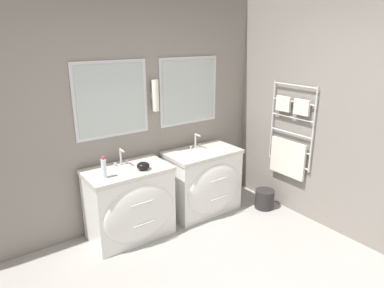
# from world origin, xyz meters

# --- Properties ---
(wall_back) EXTENTS (5.30, 0.16, 2.60)m
(wall_back) POSITION_xyz_m (0.01, 2.13, 1.31)
(wall_back) COLOR gray
(wall_back) RESTS_ON ground_plane
(wall_right) EXTENTS (0.13, 4.15, 2.60)m
(wall_right) POSITION_xyz_m (1.88, 0.95, 1.29)
(wall_right) COLOR gray
(wall_right) RESTS_ON ground_plane
(vanity_left) EXTENTS (0.90, 0.60, 0.80)m
(vanity_left) POSITION_xyz_m (-0.08, 1.77, 0.40)
(vanity_left) COLOR white
(vanity_left) RESTS_ON ground_plane
(vanity_right) EXTENTS (0.90, 0.60, 0.80)m
(vanity_right) POSITION_xyz_m (0.92, 1.77, 0.40)
(vanity_right) COLOR white
(vanity_right) RESTS_ON ground_plane
(faucet_left) EXTENTS (0.17, 0.12, 0.19)m
(faucet_left) POSITION_xyz_m (-0.08, 1.94, 0.88)
(faucet_left) COLOR silver
(faucet_left) RESTS_ON vanity_left
(faucet_right) EXTENTS (0.17, 0.12, 0.19)m
(faucet_right) POSITION_xyz_m (0.92, 1.94, 0.88)
(faucet_right) COLOR silver
(faucet_right) RESTS_ON vanity_right
(toiletry_bottle) EXTENTS (0.05, 0.05, 0.22)m
(toiletry_bottle) POSITION_xyz_m (-0.36, 1.72, 0.90)
(toiletry_bottle) COLOR silver
(toiletry_bottle) RESTS_ON vanity_left
(amenity_bowl) EXTENTS (0.14, 0.14, 0.08)m
(amenity_bowl) POSITION_xyz_m (0.05, 1.69, 0.84)
(amenity_bowl) COLOR black
(amenity_bowl) RESTS_ON vanity_left
(waste_bin) EXTENTS (0.25, 0.25, 0.24)m
(waste_bin) POSITION_xyz_m (1.61, 1.37, 0.13)
(waste_bin) COLOR #282626
(waste_bin) RESTS_ON ground_plane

